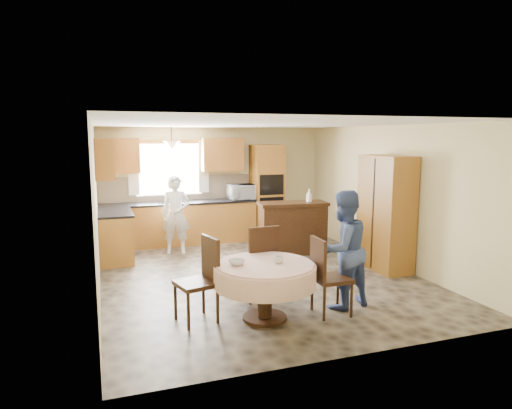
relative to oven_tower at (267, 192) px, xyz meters
The scene contains 36 objects.
floor 3.11m from the oven_tower, 113.15° to the right, with size 5.00×6.00×0.01m, color #6B5E4B.
ceiling 3.26m from the oven_tower, 113.15° to the right, with size 5.00×6.00×0.01m, color white.
wall_back 1.21m from the oven_tower, 164.91° to the left, with size 5.00×0.02×2.50m, color #CEBE84.
wall_front 5.81m from the oven_tower, 101.43° to the right, with size 5.00×0.02×2.50m, color #CEBE84.
wall_left 4.54m from the oven_tower, 143.61° to the right, with size 0.02×6.00×2.50m, color #CEBE84.
wall_right 3.02m from the oven_tower, 63.35° to the right, with size 0.02×6.00×2.50m, color #CEBE84.
window 2.24m from the oven_tower, behind, with size 1.40×0.03×1.10m, color white.
curtain_left 2.97m from the oven_tower, behind, with size 0.22×0.02×1.15m, color white.
curtain_right 1.54m from the oven_tower, behind, with size 0.22×0.02×1.15m, color white.
base_cab_back 2.09m from the oven_tower, behind, with size 3.30×0.60×0.88m, color #CD8336.
counter_back 2.01m from the oven_tower, behind, with size 3.30×0.64×0.04m, color black.
base_cab_left 3.52m from the oven_tower, 165.12° to the right, with size 0.60×1.20×0.88m, color #CD8336.
counter_left 3.47m from the oven_tower, 165.12° to the right, with size 0.64×1.20×0.04m, color black.
backsplash 2.03m from the oven_tower, behind, with size 3.30×0.02×0.55m, color beige.
wall_cab_left 3.31m from the oven_tower, behind, with size 0.85×0.33×0.72m, color #A26828.
wall_cab_right 1.32m from the oven_tower, behind, with size 0.90×0.33×0.72m, color #A26828.
wall_cab_side 3.70m from the oven_tower, 165.67° to the right, with size 0.33×1.20×0.72m, color #A26828.
oven_tower is the anchor object (origin of this frame).
oven_upper 0.37m from the oven_tower, 90.00° to the right, with size 0.56×0.01×0.45m, color black.
oven_lower 0.44m from the oven_tower, 90.00° to the right, with size 0.56×0.01×0.45m, color black.
pendant 2.40m from the oven_tower, behind, with size 0.36×0.36×0.18m, color beige.
sideboard 1.61m from the oven_tower, 90.36° to the right, with size 1.34×0.55×0.96m, color #3D2210.
space_heater 2.53m from the oven_tower, 66.71° to the right, with size 0.38×0.26×0.52m, color black.
cupboard 3.21m from the oven_tower, 70.54° to the right, with size 0.52×1.04×1.98m, color #CD8336.
dining_table 4.78m from the oven_tower, 110.65° to the right, with size 1.28×1.28×0.73m.
chair_left 4.89m from the oven_tower, 119.89° to the right, with size 0.55×0.55×1.06m.
chair_back 4.09m from the oven_tower, 111.58° to the right, with size 0.49×0.49×1.08m.
chair_right 4.68m from the oven_tower, 100.90° to the right, with size 0.46×0.46×1.02m.
framed_picture 2.73m from the oven_tower, 60.20° to the right, with size 0.06×0.62×0.51m.
microwave 0.61m from the oven_tower, behind, with size 0.59×0.40×0.33m, color silver.
person_sink 2.33m from the oven_tower, 161.23° to the right, with size 0.56×0.37×1.54m, color silver.
person_dining 4.43m from the oven_tower, 96.98° to the right, with size 0.78×0.61×1.60m, color #3D4F85.
bowl_sideboard 1.57m from the oven_tower, 106.53° to the right, with size 0.21×0.21×0.05m, color #B2B2B2.
bottle_sideboard 1.54m from the oven_tower, 77.29° to the right, with size 0.12×0.12×0.30m, color silver.
cup_table 4.75m from the oven_tower, 108.50° to the right, with size 0.11×0.11×0.09m, color #B2B2B2.
bowl_table 4.85m from the oven_tower, 114.75° to the right, with size 0.20×0.20×0.06m, color #B2B2B2.
Camera 1 is at (-2.43, -6.94, 2.29)m, focal length 32.00 mm.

